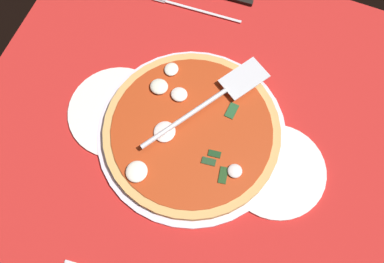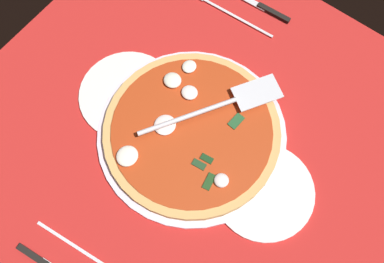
% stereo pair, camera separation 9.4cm
% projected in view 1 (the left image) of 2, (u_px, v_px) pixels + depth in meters
% --- Properties ---
extents(ground_plane, '(0.94, 0.94, 0.01)m').
position_uv_depth(ground_plane, '(190.00, 140.00, 0.96)').
color(ground_plane, red).
extents(checker_pattern, '(0.94, 0.94, 0.00)m').
position_uv_depth(checker_pattern, '(190.00, 140.00, 0.96)').
color(checker_pattern, white).
rests_on(checker_pattern, ground_plane).
extents(pizza_pan, '(0.39, 0.39, 0.01)m').
position_uv_depth(pizza_pan, '(192.00, 134.00, 0.95)').
color(pizza_pan, silver).
rests_on(pizza_pan, ground_plane).
extents(dinner_plate_left, '(0.20, 0.20, 0.01)m').
position_uv_depth(dinner_plate_left, '(276.00, 172.00, 0.92)').
color(dinner_plate_left, white).
rests_on(dinner_plate_left, ground_plane).
extents(dinner_plate_right, '(0.21, 0.21, 0.01)m').
position_uv_depth(dinner_plate_right, '(118.00, 110.00, 0.98)').
color(dinner_plate_right, white).
rests_on(dinner_plate_right, ground_plane).
extents(pizza, '(0.37, 0.37, 0.03)m').
position_uv_depth(pizza, '(191.00, 131.00, 0.94)').
color(pizza, tan).
rests_on(pizza, pizza_pan).
extents(pizza_server, '(0.19, 0.28, 0.01)m').
position_uv_depth(pizza_server, '(211.00, 100.00, 0.94)').
color(pizza_server, silver).
rests_on(pizza_server, pizza).
extents(place_setting_near, '(0.22, 0.14, 0.01)m').
position_uv_depth(place_setting_near, '(207.00, 3.00, 1.08)').
color(place_setting_near, white).
rests_on(place_setting_near, ground_plane).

